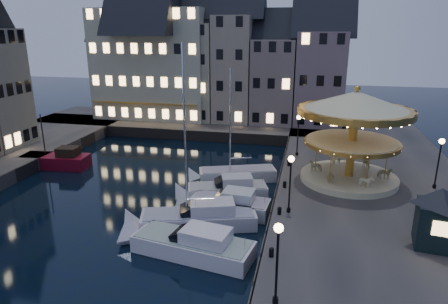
% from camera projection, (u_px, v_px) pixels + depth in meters
% --- Properties ---
extents(ground, '(160.00, 160.00, 0.00)m').
position_uv_depth(ground, '(187.00, 225.00, 29.11)').
color(ground, black).
rests_on(ground, ground).
extents(quay_east, '(16.00, 56.00, 1.30)m').
position_uv_depth(quay_east, '(378.00, 200.00, 31.66)').
color(quay_east, '#474442').
rests_on(quay_east, ground).
extents(quay_north, '(44.00, 12.00, 1.30)m').
position_uv_depth(quay_north, '(192.00, 124.00, 56.67)').
color(quay_north, '#474442').
rests_on(quay_north, ground).
extents(quaywall_e, '(0.15, 44.00, 1.30)m').
position_uv_depth(quaywall_e, '(277.00, 192.00, 33.29)').
color(quaywall_e, '#47423A').
rests_on(quaywall_e, ground).
extents(quaywall_n, '(48.00, 0.15, 1.30)m').
position_uv_depth(quaywall_n, '(194.00, 136.00, 50.66)').
color(quaywall_n, '#47423A').
rests_on(quaywall_n, ground).
extents(streetlamp_a, '(0.44, 0.44, 4.17)m').
position_uv_depth(streetlamp_a, '(278.00, 252.00, 18.06)').
color(streetlamp_a, black).
rests_on(streetlamp_a, quay_east).
extents(streetlamp_b, '(0.44, 0.44, 4.17)m').
position_uv_depth(streetlamp_b, '(290.00, 176.00, 27.38)').
color(streetlamp_b, black).
rests_on(streetlamp_b, quay_east).
extents(streetlamp_c, '(0.44, 0.44, 4.17)m').
position_uv_depth(streetlamp_c, '(298.00, 129.00, 39.98)').
color(streetlamp_c, black).
rests_on(streetlamp_c, quay_east).
extents(streetlamp_d, '(0.44, 0.44, 4.17)m').
position_uv_depth(streetlamp_d, '(439.00, 156.00, 31.61)').
color(streetlamp_d, black).
rests_on(streetlamp_d, quay_east).
extents(bollard_a, '(0.30, 0.30, 0.57)m').
position_uv_depth(bollard_a, '(271.00, 252.00, 22.63)').
color(bollard_a, black).
rests_on(bollard_a, quay_east).
extents(bollard_b, '(0.30, 0.30, 0.57)m').
position_uv_depth(bollard_b, '(280.00, 210.00, 27.76)').
color(bollard_b, black).
rests_on(bollard_b, quay_east).
extents(bollard_c, '(0.30, 0.30, 0.57)m').
position_uv_depth(bollard_c, '(285.00, 184.00, 32.42)').
color(bollard_c, black).
rests_on(bollard_c, quay_east).
extents(bollard_d, '(0.30, 0.30, 0.57)m').
position_uv_depth(bollard_d, '(289.00, 163.00, 37.55)').
color(bollard_d, black).
rests_on(bollard_d, quay_east).
extents(townhouse_na, '(5.50, 8.00, 12.80)m').
position_uv_depth(townhouse_na, '(120.00, 70.00, 58.76)').
color(townhouse_na, gray).
rests_on(townhouse_na, quay_north).
extents(townhouse_nb, '(6.16, 8.00, 13.80)m').
position_uv_depth(townhouse_nb, '(155.00, 68.00, 57.50)').
color(townhouse_nb, slate).
rests_on(townhouse_nb, quay_north).
extents(townhouse_nc, '(6.82, 8.00, 14.80)m').
position_uv_depth(townhouse_nc, '(195.00, 65.00, 56.12)').
color(townhouse_nc, tan).
rests_on(townhouse_nc, quay_north).
extents(townhouse_nd, '(5.50, 8.00, 15.80)m').
position_uv_depth(townhouse_nd, '(235.00, 62.00, 54.79)').
color(townhouse_nd, gray).
rests_on(townhouse_nd, quay_north).
extents(townhouse_ne, '(6.16, 8.00, 12.80)m').
position_uv_depth(townhouse_ne, '(274.00, 74.00, 54.13)').
color(townhouse_ne, gray).
rests_on(townhouse_ne, quay_north).
extents(townhouse_nf, '(6.82, 8.00, 13.80)m').
position_uv_depth(townhouse_nf, '(320.00, 71.00, 52.75)').
color(townhouse_nf, slate).
rests_on(townhouse_nf, quay_north).
extents(hotel_corner, '(17.60, 9.00, 16.80)m').
position_uv_depth(hotel_corner, '(155.00, 57.00, 57.04)').
color(hotel_corner, '#BEBE9C').
rests_on(hotel_corner, quay_north).
extents(motorboat_b, '(8.83, 3.95, 2.15)m').
position_uv_depth(motorboat_b, '(187.00, 244.00, 25.24)').
color(motorboat_b, silver).
rests_on(motorboat_b, ground).
extents(motorboat_c, '(9.19, 4.91, 12.30)m').
position_uv_depth(motorboat_c, '(193.00, 218.00, 28.59)').
color(motorboat_c, silver).
rests_on(motorboat_c, ground).
extents(motorboat_d, '(7.18, 2.82, 2.15)m').
position_uv_depth(motorboat_d, '(224.00, 205.00, 30.93)').
color(motorboat_d, silver).
rests_on(motorboat_d, ground).
extents(motorboat_e, '(7.62, 4.28, 2.15)m').
position_uv_depth(motorboat_e, '(223.00, 191.00, 33.53)').
color(motorboat_e, silver).
rests_on(motorboat_e, ground).
extents(motorboat_f, '(8.03, 4.54, 10.82)m').
position_uv_depth(motorboat_f, '(231.00, 175.00, 37.42)').
color(motorboat_f, silver).
rests_on(motorboat_f, ground).
extents(red_fishing_boat, '(6.96, 2.95, 5.73)m').
position_uv_depth(red_fishing_boat, '(57.00, 161.00, 40.94)').
color(red_fishing_boat, maroon).
rests_on(red_fishing_boat, ground).
extents(carousel, '(9.25, 9.25, 8.09)m').
position_uv_depth(carousel, '(354.00, 119.00, 32.41)').
color(carousel, beige).
rests_on(carousel, quay_east).
extents(ticket_kiosk, '(3.58, 3.58, 4.19)m').
position_uv_depth(ticket_kiosk, '(439.00, 207.00, 23.11)').
color(ticket_kiosk, black).
rests_on(ticket_kiosk, quay_east).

